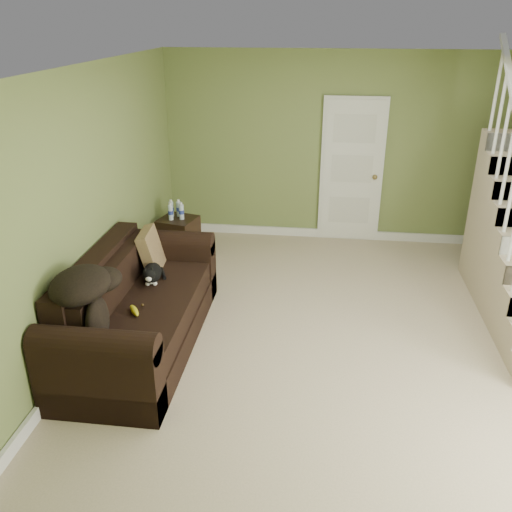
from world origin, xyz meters
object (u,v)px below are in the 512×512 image
(side_table, at_px, (179,236))
(cat, at_px, (151,274))
(sofa, at_px, (136,312))
(banana, at_px, (134,311))

(side_table, distance_m, cat, 1.80)
(sofa, relative_size, cat, 4.71)
(sofa, height_order, banana, sofa)
(sofa, bearing_deg, banana, -70.89)
(side_table, xyz_separation_m, cat, (0.20, -1.77, 0.31))
(sofa, xyz_separation_m, banana, (0.09, -0.27, 0.18))
(side_table, relative_size, cat, 1.54)
(sofa, relative_size, banana, 11.33)
(cat, relative_size, banana, 2.41)
(side_table, bearing_deg, banana, -84.40)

